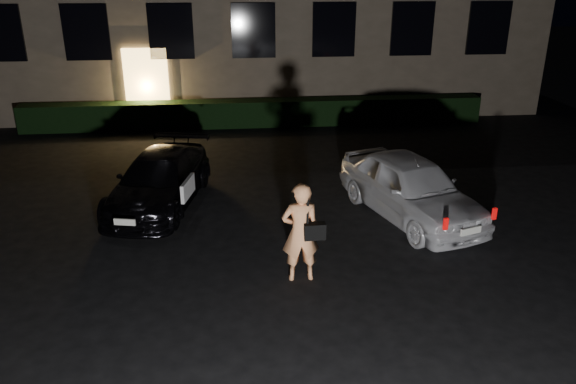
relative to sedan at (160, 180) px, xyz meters
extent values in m
plane|color=black|center=(2.39, -4.13, -0.57)|extent=(80.00, 80.00, 0.00)
cube|color=#E2AF5A|center=(-1.11, 6.81, 0.68)|extent=(1.40, 0.10, 2.50)
cube|color=black|center=(-2.81, 6.81, 2.43)|extent=(1.40, 0.10, 1.70)
cube|color=black|center=(-0.21, 6.81, 2.43)|extent=(1.40, 0.10, 1.70)
cube|color=black|center=(2.39, 6.81, 2.43)|extent=(1.40, 0.10, 1.70)
cube|color=black|center=(4.99, 6.81, 2.43)|extent=(1.40, 0.10, 1.70)
cube|color=black|center=(7.59, 6.81, 2.43)|extent=(1.40, 0.10, 1.70)
cube|color=black|center=(10.19, 6.81, 2.43)|extent=(1.40, 0.10, 1.70)
cube|color=black|center=(2.39, 6.37, -0.14)|extent=(15.00, 0.70, 0.85)
imported|color=black|center=(0.00, 0.00, 0.00)|extent=(2.37, 4.15, 1.13)
cube|color=white|center=(0.68, -0.88, 0.13)|extent=(0.24, 0.81, 0.38)
cube|color=silver|center=(-0.43, -1.98, -0.07)|extent=(0.41, 0.12, 0.13)
imported|color=silver|center=(5.29, -1.17, 0.09)|extent=(2.67, 4.16, 1.32)
cube|color=red|center=(5.33, -3.10, 0.15)|extent=(0.09, 0.07, 0.22)
cube|color=red|center=(6.38, -2.76, 0.15)|extent=(0.09, 0.07, 0.22)
cube|color=silver|center=(5.87, -2.98, -0.07)|extent=(0.43, 0.17, 0.13)
imported|color=#FFA569|center=(2.70, -3.48, 0.30)|extent=(0.65, 0.44, 1.74)
cube|color=black|center=(2.92, -3.59, 0.36)|extent=(0.36, 0.17, 0.28)
cube|color=black|center=(2.81, -3.55, 0.76)|extent=(0.04, 0.06, 0.54)
camera|label=1|loc=(1.69, -11.73, 4.40)|focal=35.00mm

